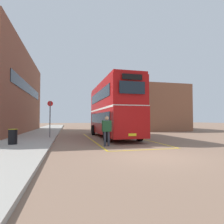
{
  "coord_description": "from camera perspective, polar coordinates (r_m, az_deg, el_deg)",
  "views": [
    {
      "loc": [
        -3.62,
        -7.61,
        1.58
      ],
      "look_at": [
        0.56,
        9.84,
        2.3
      ],
      "focal_mm": 30.16,
      "sensor_mm": 36.0,
      "label": 1
    }
  ],
  "objects": [
    {
      "name": "bus_stop_sign",
      "position": [
        16.1,
        -18.28,
        -1.03
      ],
      "size": [
        0.44,
        0.12,
        2.96
      ],
      "color": "#4C4C51",
      "rests_on": "sidewalk_left"
    },
    {
      "name": "depot_building_right",
      "position": [
        31.55,
        10.49,
        0.69
      ],
      "size": [
        7.43,
        13.53,
        6.41
      ],
      "color": "brown",
      "rests_on": "ground"
    },
    {
      "name": "pedestrian_boarding",
      "position": [
        11.17,
        -1.59,
        -5.05
      ],
      "size": [
        0.6,
        0.25,
        1.78
      ],
      "color": "#2D2D38",
      "rests_on": "ground"
    },
    {
      "name": "bay_marking_yellow",
      "position": [
        14.81,
        1.97,
        -8.41
      ],
      "size": [
        4.36,
        11.91,
        0.01
      ],
      "color": "gold",
      "rests_on": "ground"
    },
    {
      "name": "single_deck_bus",
      "position": [
        32.75,
        -1.65,
        -2.2
      ],
      "size": [
        3.4,
        8.81,
        3.02
      ],
      "color": "black",
      "rests_on": "ground"
    },
    {
      "name": "sidewalk_left",
      "position": [
        24.63,
        -20.26,
        -5.68
      ],
      "size": [
        4.0,
        57.6,
        0.14
      ],
      "primitive_type": "cube",
      "color": "#A39E93",
      "rests_on": "ground"
    },
    {
      "name": "double_decker_bus",
      "position": [
        16.56,
        0.19,
        0.93
      ],
      "size": [
        2.92,
        9.89,
        4.75
      ],
      "color": "black",
      "rests_on": "ground"
    },
    {
      "name": "litter_bin",
      "position": [
        12.48,
        -27.87,
        -6.58
      ],
      "size": [
        0.52,
        0.52,
        0.9
      ],
      "color": "black",
      "rests_on": "sidewalk_left"
    },
    {
      "name": "ground_plane",
      "position": [
        22.36,
        -4.14,
        -6.35
      ],
      "size": [
        135.6,
        135.6,
        0.0
      ],
      "primitive_type": "plane",
      "color": "#846651"
    }
  ]
}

